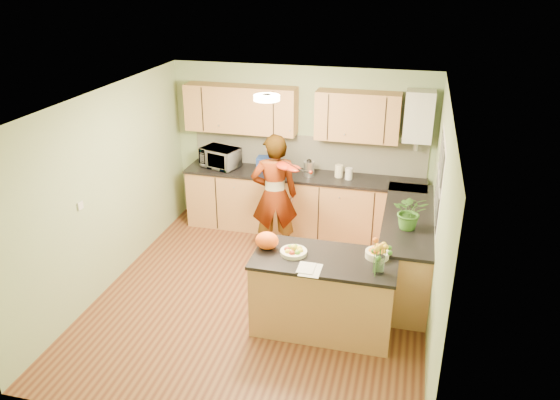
# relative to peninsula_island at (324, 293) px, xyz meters

# --- Properties ---
(floor) EXTENTS (4.50, 4.50, 0.00)m
(floor) POSITION_rel_peninsula_island_xyz_m (-0.84, 0.41, -0.45)
(floor) COLOR #512717
(floor) RESTS_ON ground
(ceiling) EXTENTS (4.00, 4.50, 0.02)m
(ceiling) POSITION_rel_peninsula_island_xyz_m (-0.84, 0.41, 2.05)
(ceiling) COLOR white
(ceiling) RESTS_ON wall_back
(wall_back) EXTENTS (4.00, 0.02, 2.50)m
(wall_back) POSITION_rel_peninsula_island_xyz_m (-0.84, 2.66, 0.80)
(wall_back) COLOR #8EA576
(wall_back) RESTS_ON floor
(wall_front) EXTENTS (4.00, 0.02, 2.50)m
(wall_front) POSITION_rel_peninsula_island_xyz_m (-0.84, -1.84, 0.80)
(wall_front) COLOR #8EA576
(wall_front) RESTS_ON floor
(wall_left) EXTENTS (0.02, 4.50, 2.50)m
(wall_left) POSITION_rel_peninsula_island_xyz_m (-2.84, 0.41, 0.80)
(wall_left) COLOR #8EA576
(wall_left) RESTS_ON floor
(wall_right) EXTENTS (0.02, 4.50, 2.50)m
(wall_right) POSITION_rel_peninsula_island_xyz_m (1.16, 0.41, 0.80)
(wall_right) COLOR #8EA576
(wall_right) RESTS_ON floor
(back_counter) EXTENTS (3.64, 0.62, 0.94)m
(back_counter) POSITION_rel_peninsula_island_xyz_m (-0.74, 2.36, 0.02)
(back_counter) COLOR #AB7844
(back_counter) RESTS_ON floor
(right_counter) EXTENTS (0.62, 2.24, 0.94)m
(right_counter) POSITION_rel_peninsula_island_xyz_m (0.86, 1.26, 0.02)
(right_counter) COLOR #AB7844
(right_counter) RESTS_ON floor
(splashback) EXTENTS (3.60, 0.02, 0.52)m
(splashback) POSITION_rel_peninsula_island_xyz_m (-0.74, 2.65, 0.75)
(splashback) COLOR beige
(splashback) RESTS_ON back_counter
(upper_cabinets) EXTENTS (3.20, 0.34, 0.70)m
(upper_cabinets) POSITION_rel_peninsula_island_xyz_m (-1.02, 2.49, 1.40)
(upper_cabinets) COLOR #AB7844
(upper_cabinets) RESTS_ON wall_back
(boiler) EXTENTS (0.40, 0.30, 0.86)m
(boiler) POSITION_rel_peninsula_island_xyz_m (0.86, 2.50, 1.44)
(boiler) COLOR silver
(boiler) RESTS_ON wall_back
(window_right) EXTENTS (0.01, 1.30, 1.05)m
(window_right) POSITION_rel_peninsula_island_xyz_m (1.15, 1.01, 1.10)
(window_right) COLOR silver
(window_right) RESTS_ON wall_right
(light_switch) EXTENTS (0.02, 0.09, 0.09)m
(light_switch) POSITION_rel_peninsula_island_xyz_m (-2.83, -0.19, 0.85)
(light_switch) COLOR silver
(light_switch) RESTS_ON wall_left
(ceiling_lamp) EXTENTS (0.30, 0.30, 0.07)m
(ceiling_lamp) POSITION_rel_peninsula_island_xyz_m (-0.84, 0.71, 2.01)
(ceiling_lamp) COLOR #FFEABF
(ceiling_lamp) RESTS_ON ceiling
(peninsula_island) EXTENTS (1.58, 0.81, 0.90)m
(peninsula_island) POSITION_rel_peninsula_island_xyz_m (0.00, 0.00, 0.00)
(peninsula_island) COLOR #AB7844
(peninsula_island) RESTS_ON floor
(fruit_dish) EXTENTS (0.30, 0.30, 0.10)m
(fruit_dish) POSITION_rel_peninsula_island_xyz_m (-0.35, 0.00, 0.49)
(fruit_dish) COLOR beige
(fruit_dish) RESTS_ON peninsula_island
(orange_bowl) EXTENTS (0.26, 0.26, 0.15)m
(orange_bowl) POSITION_rel_peninsula_island_xyz_m (0.55, 0.15, 0.52)
(orange_bowl) COLOR beige
(orange_bowl) RESTS_ON peninsula_island
(flower_vase) EXTENTS (0.23, 0.23, 0.43)m
(flower_vase) POSITION_rel_peninsula_island_xyz_m (0.60, -0.18, 0.74)
(flower_vase) COLOR silver
(flower_vase) RESTS_ON peninsula_island
(orange_bag) EXTENTS (0.33, 0.31, 0.20)m
(orange_bag) POSITION_rel_peninsula_island_xyz_m (-0.67, 0.05, 0.55)
(orange_bag) COLOR #FE5D14
(orange_bag) RESTS_ON peninsula_island
(papers) EXTENTS (0.22, 0.29, 0.01)m
(papers) POSITION_rel_peninsula_island_xyz_m (-0.10, -0.30, 0.46)
(papers) COLOR silver
(papers) RESTS_ON peninsula_island
(violinist) EXTENTS (0.75, 0.60, 1.77)m
(violinist) POSITION_rel_peninsula_island_xyz_m (-0.99, 1.59, 0.43)
(violinist) COLOR #EDB391
(violinist) RESTS_ON floor
(violin) EXTENTS (0.71, 0.62, 0.18)m
(violin) POSITION_rel_peninsula_island_xyz_m (-0.79, 1.37, 0.97)
(violin) COLOR #591205
(violin) RESTS_ON violinist
(microwave) EXTENTS (0.65, 0.53, 0.31)m
(microwave) POSITION_rel_peninsula_island_xyz_m (-2.06, 2.36, 0.64)
(microwave) COLOR silver
(microwave) RESTS_ON back_counter
(blue_box) EXTENTS (0.28, 0.22, 0.22)m
(blue_box) POSITION_rel_peninsula_island_xyz_m (-1.33, 2.39, 0.60)
(blue_box) COLOR navy
(blue_box) RESTS_ON back_counter
(kettle) EXTENTS (0.16, 0.16, 0.30)m
(kettle) POSITION_rel_peninsula_island_xyz_m (-0.65, 2.34, 0.61)
(kettle) COLOR silver
(kettle) RESTS_ON back_counter
(jar_cream) EXTENTS (0.16, 0.16, 0.19)m
(jar_cream) POSITION_rel_peninsula_island_xyz_m (-0.21, 2.39, 0.58)
(jar_cream) COLOR beige
(jar_cream) RESTS_ON back_counter
(jar_white) EXTENTS (0.14, 0.14, 0.17)m
(jar_white) POSITION_rel_peninsula_island_xyz_m (-0.05, 2.34, 0.57)
(jar_white) COLOR silver
(jar_white) RESTS_ON back_counter
(potted_plant) EXTENTS (0.41, 0.36, 0.44)m
(potted_plant) POSITION_rel_peninsula_island_xyz_m (0.86, 0.89, 0.71)
(potted_plant) COLOR #3C7326
(potted_plant) RESTS_ON right_counter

